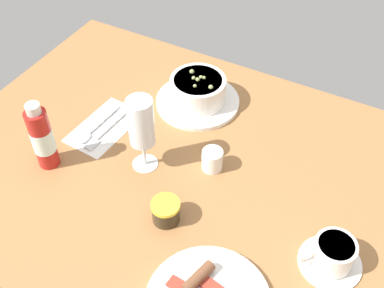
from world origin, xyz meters
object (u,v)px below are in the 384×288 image
(porridge_bowl, at_px, (198,92))
(wine_glass, at_px, (141,125))
(creamer_jug, at_px, (212,160))
(sauce_bottle_red, at_px, (42,138))
(jam_jar, at_px, (166,211))
(coffee_cup, at_px, (332,255))
(cutlery_setting, at_px, (103,127))

(porridge_bowl, distance_m, wine_glass, 0.26)
(wine_glass, bearing_deg, porridge_bowl, -91.70)
(creamer_jug, distance_m, sauce_bottle_red, 0.38)
(jam_jar, bearing_deg, sauce_bottle_red, -1.59)
(porridge_bowl, distance_m, jam_jar, 0.37)
(coffee_cup, height_order, jam_jar, coffee_cup)
(porridge_bowl, relative_size, coffee_cup, 1.77)
(cutlery_setting, relative_size, wine_glass, 1.05)
(coffee_cup, relative_size, sauce_bottle_red, 0.70)
(jam_jar, distance_m, sauce_bottle_red, 0.32)
(sauce_bottle_red, bearing_deg, cutlery_setting, -105.31)
(creamer_jug, bearing_deg, jam_jar, 83.43)
(creamer_jug, relative_size, wine_glass, 0.30)
(creamer_jug, bearing_deg, sauce_bottle_red, 25.80)
(cutlery_setting, xyz_separation_m, jam_jar, (-0.28, 0.16, 0.02))
(porridge_bowl, bearing_deg, coffee_cup, 146.13)
(cutlery_setting, height_order, creamer_jug, creamer_jug)
(wine_glass, relative_size, jam_jar, 3.15)
(porridge_bowl, xyz_separation_m, jam_jar, (-0.11, 0.36, -0.01))
(coffee_cup, bearing_deg, creamer_jug, -20.10)
(creamer_jug, bearing_deg, cutlery_setting, 1.94)
(coffee_cup, bearing_deg, wine_glass, -6.47)
(coffee_cup, bearing_deg, jam_jar, 10.00)
(cutlery_setting, bearing_deg, creamer_jug, -178.06)
(coffee_cup, bearing_deg, sauce_bottle_red, 4.36)
(cutlery_setting, xyz_separation_m, sauce_bottle_red, (0.04, 0.15, 0.08))
(porridge_bowl, bearing_deg, jam_jar, 107.60)
(cutlery_setting, bearing_deg, porridge_bowl, -130.00)
(wine_glass, bearing_deg, sauce_bottle_red, 27.01)
(cutlery_setting, height_order, jam_jar, jam_jar)
(cutlery_setting, height_order, wine_glass, wine_glass)
(porridge_bowl, xyz_separation_m, creamer_jug, (-0.13, 0.18, -0.01))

